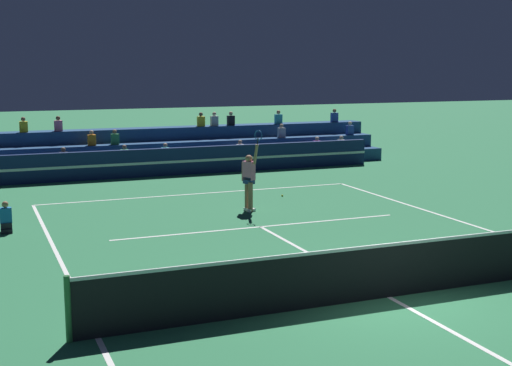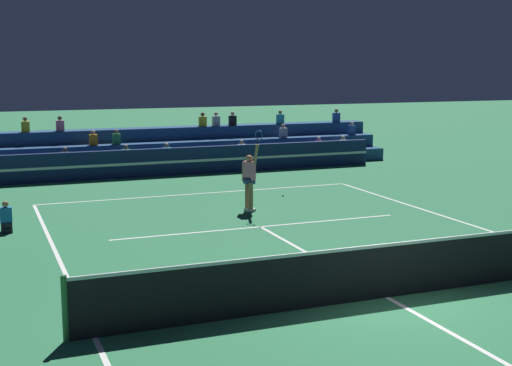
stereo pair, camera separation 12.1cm
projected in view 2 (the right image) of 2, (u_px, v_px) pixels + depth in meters
ground_plane at (387, 297)px, 13.56m from camera, size 120.00×120.00×0.00m
court_lines at (387, 297)px, 13.56m from camera, size 11.10×23.90×0.01m
tennis_net at (388, 270)px, 13.47m from camera, size 12.00×0.10×1.10m
sponsor_banner_wall at (168, 162)px, 28.41m from camera, size 18.00×0.26×1.10m
bleacher_stand at (153, 152)px, 30.71m from camera, size 20.93×2.85×2.28m
ball_kid_courtside at (6, 220)px, 18.77m from camera, size 0.30×0.36×0.84m
tennis_player at (249, 179)px, 21.38m from camera, size 0.43×0.77×2.50m
tennis_ball at (283, 196)px, 23.90m from camera, size 0.07×0.07×0.07m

